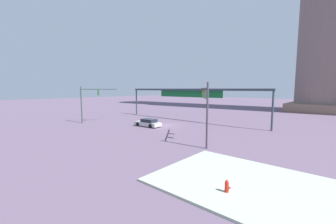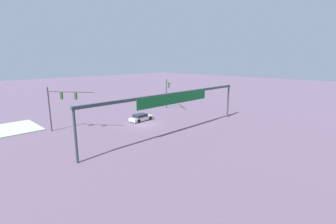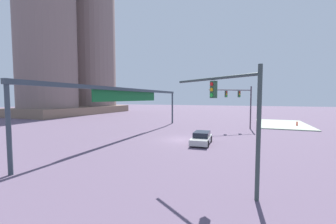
# 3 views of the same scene
# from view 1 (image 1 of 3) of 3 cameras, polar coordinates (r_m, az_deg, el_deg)

# --- Properties ---
(ground_plane) EXTENTS (225.40, 225.40, 0.00)m
(ground_plane) POSITION_cam_1_polar(r_m,az_deg,el_deg) (33.67, -1.06, -3.64)
(ground_plane) COLOR #5E4D63
(sidewalk_corner) EXTENTS (14.44, 8.11, 0.15)m
(sidewalk_corner) POSITION_cam_1_polar(r_m,az_deg,el_deg) (13.92, 27.99, -18.83)
(sidewalk_corner) COLOR #A4B39A
(sidewalk_corner) RESTS_ON ground
(traffic_signal_near_corner) EXTENTS (3.53, 4.96, 6.19)m
(traffic_signal_near_corner) POSITION_cam_1_polar(r_m,az_deg,el_deg) (38.38, -20.51, 3.55)
(traffic_signal_near_corner) COLOR #33403E
(traffic_signal_near_corner) RESTS_ON ground
(traffic_signal_opposite_side) EXTENTS (4.31, 5.71, 6.46)m
(traffic_signal_opposite_side) POSITION_cam_1_polar(r_m,az_deg,el_deg) (22.27, 10.12, 2.91)
(traffic_signal_opposite_side) COLOR #3F3641
(traffic_signal_opposite_side) RESTS_ON ground
(overhead_sign_gantry) EXTENTS (28.91, 0.43, 5.86)m
(overhead_sign_gantry) POSITION_cam_1_polar(r_m,az_deg,el_deg) (38.30, 5.51, 5.19)
(overhead_sign_gantry) COLOR #313D46
(overhead_sign_gantry) RESTS_ON ground
(sedan_car_approaching) EXTENTS (4.36, 2.03, 1.21)m
(sedan_car_approaching) POSITION_cam_1_polar(r_m,az_deg,el_deg) (32.69, -5.44, -2.95)
(sedan_car_approaching) COLOR #B4B5B0
(sedan_car_approaching) RESTS_ON ground
(fire_hydrant_on_curb) EXTENTS (0.33, 0.22, 0.71)m
(fire_hydrant_on_curb) POSITION_cam_1_polar(r_m,az_deg,el_deg) (12.67, 15.68, -18.84)
(fire_hydrant_on_curb) COLOR red
(fire_hydrant_on_curb) RESTS_ON sidewalk_corner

